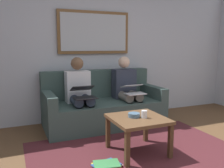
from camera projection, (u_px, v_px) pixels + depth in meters
name	position (u px, v px, depth m)	size (l,w,h in m)	color
wall_rear	(93.00, 47.00, 4.37)	(6.00, 0.12, 2.60)	#B7BCC6
area_rug	(139.00, 154.00, 2.98)	(2.60, 1.80, 0.01)	#4C1E23
couch	(102.00, 106.00, 4.08)	(1.93, 0.90, 0.90)	#384C47
framed_mirror	(94.00, 32.00, 4.25)	(1.30, 0.05, 0.74)	brown
coffee_table	(138.00, 122.00, 2.97)	(0.65, 0.65, 0.45)	brown
cup	(144.00, 114.00, 2.93)	(0.07, 0.07, 0.09)	silver
bowl	(134.00, 115.00, 2.97)	(0.14, 0.14, 0.05)	slate
person_left	(126.00, 88.00, 4.13)	(0.38, 0.58, 1.14)	#2D3342
laptop_silver	(133.00, 89.00, 3.91)	(0.31, 0.33, 0.14)	silver
person_right	(79.00, 91.00, 3.82)	(0.38, 0.58, 1.14)	silver
laptop_black	(83.00, 92.00, 3.61)	(0.33, 0.40, 0.17)	black
magazine_stack	(107.00, 165.00, 2.63)	(0.34, 0.28, 0.05)	red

